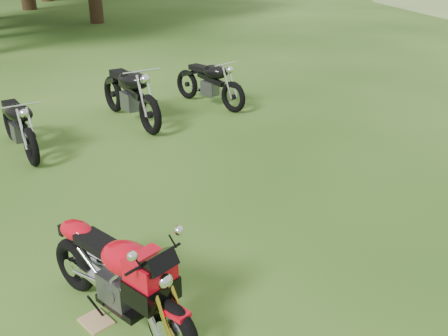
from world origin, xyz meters
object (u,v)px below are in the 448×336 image
Objects in this scene: vintage_moto_b at (130,92)px; vintage_moto_c at (209,81)px; vintage_moto_a at (18,123)px; plywood_board at (96,321)px; sport_motorcycle at (117,269)px.

vintage_moto_c is at bearing 93.42° from vintage_moto_b.
vintage_moto_b is at bearing 100.25° from vintage_moto_a.
vintage_moto_a is (-3.88, 2.04, 0.47)m from plywood_board.
vintage_moto_b is (0.41, 2.01, 0.09)m from vintage_moto_a.
plywood_board is 0.14× the size of vintage_moto_c.
sport_motorcycle is 0.92× the size of vintage_moto_c.
vintage_moto_c is at bearing 125.63° from sport_motorcycle.
vintage_moto_a is (-4.02, 1.88, -0.04)m from sport_motorcycle.
plywood_board is 0.15× the size of vintage_moto_a.
sport_motorcycle is at bearing -25.83° from vintage_moto_b.
vintage_moto_a reaches higher than plywood_board.
sport_motorcycle reaches higher than vintage_moto_a.
vintage_moto_c is at bearing 117.09° from plywood_board.
vintage_moto_b is at bearing -96.81° from vintage_moto_c.
vintage_moto_b is at bearing 139.59° from sport_motorcycle.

